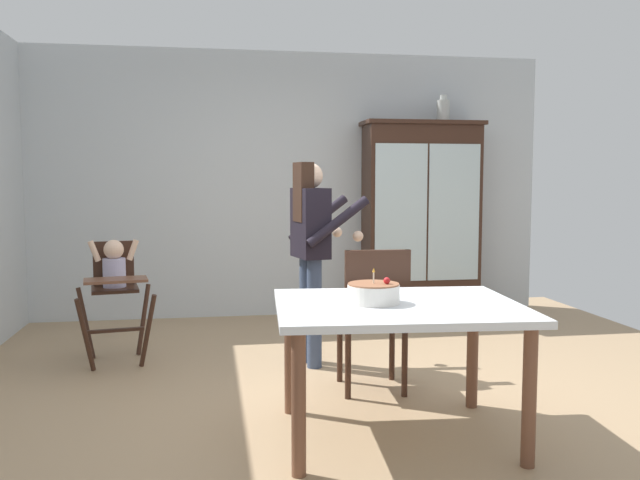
# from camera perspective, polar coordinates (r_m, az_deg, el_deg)

# --- Properties ---
(ground_plane) EXTENTS (6.24, 6.24, 0.00)m
(ground_plane) POSITION_cam_1_polar(r_m,az_deg,el_deg) (4.49, 1.69, -12.99)
(ground_plane) COLOR tan
(wall_back) EXTENTS (5.32, 0.06, 2.70)m
(wall_back) POSITION_cam_1_polar(r_m,az_deg,el_deg) (6.86, -2.55, 4.76)
(wall_back) COLOR silver
(wall_back) RESTS_ON ground_plane
(china_cabinet) EXTENTS (1.22, 0.48, 2.00)m
(china_cabinet) POSITION_cam_1_polar(r_m,az_deg,el_deg) (6.90, 8.69, 1.83)
(china_cabinet) COLOR #382116
(china_cabinet) RESTS_ON ground_plane
(ceramic_vase) EXTENTS (0.13, 0.13, 0.27)m
(ceramic_vase) POSITION_cam_1_polar(r_m,az_deg,el_deg) (7.00, 10.58, 10.95)
(ceramic_vase) COLOR #B2B7B2
(ceramic_vase) RESTS_ON china_cabinet
(high_chair_with_toddler) EXTENTS (0.66, 0.75, 0.95)m
(high_chair_with_toddler) POSITION_cam_1_polar(r_m,az_deg,el_deg) (5.28, -17.29, -3.17)
(high_chair_with_toddler) COLOR #382116
(high_chair_with_toddler) RESTS_ON ground_plane
(adult_person) EXTENTS (0.57, 0.56, 1.53)m
(adult_person) POSITION_cam_1_polar(r_m,az_deg,el_deg) (4.95, -0.75, 0.20)
(adult_person) COLOR #3D4C6B
(adult_person) RESTS_ON ground_plane
(dining_table) EXTENTS (1.37, 1.14, 0.74)m
(dining_table) POSITION_cam_1_polar(r_m,az_deg,el_deg) (3.61, 6.72, -6.91)
(dining_table) COLOR silver
(dining_table) RESTS_ON ground_plane
(birthday_cake) EXTENTS (0.28, 0.28, 0.19)m
(birthday_cake) POSITION_cam_1_polar(r_m,az_deg,el_deg) (3.56, 4.64, -4.59)
(birthday_cake) COLOR white
(birthday_cake) RESTS_ON dining_table
(dining_chair_far_side) EXTENTS (0.46, 0.46, 0.96)m
(dining_chair_far_side) POSITION_cam_1_polar(r_m,az_deg,el_deg) (4.34, 4.70, -6.05)
(dining_chair_far_side) COLOR #382116
(dining_chair_far_side) RESTS_ON ground_plane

